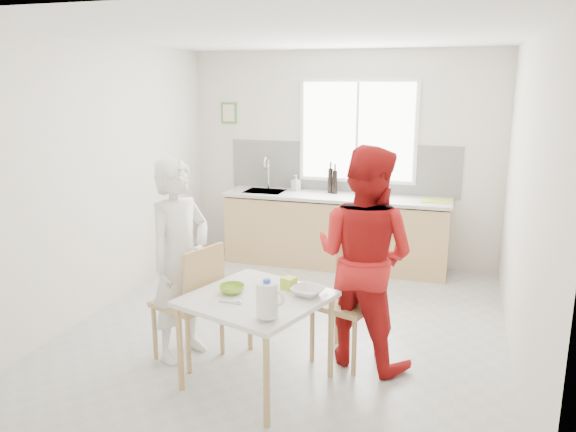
# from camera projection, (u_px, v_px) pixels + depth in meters

# --- Properties ---
(ground) EXTENTS (4.50, 4.50, 0.00)m
(ground) POSITION_uv_depth(u_px,v_px,m) (290.00, 326.00, 5.43)
(ground) COLOR #B7B7B2
(ground) RESTS_ON ground
(room_shell) EXTENTS (4.50, 4.50, 4.50)m
(room_shell) POSITION_uv_depth(u_px,v_px,m) (290.00, 157.00, 5.05)
(room_shell) COLOR silver
(room_shell) RESTS_ON ground
(window) EXTENTS (1.50, 0.06, 1.30)m
(window) POSITION_uv_depth(u_px,v_px,m) (357.00, 131.00, 7.05)
(window) COLOR white
(window) RESTS_ON room_shell
(backsplash) EXTENTS (3.00, 0.02, 0.65)m
(backsplash) POSITION_uv_depth(u_px,v_px,m) (341.00, 168.00, 7.23)
(backsplash) COLOR white
(backsplash) RESTS_ON room_shell
(picture_frame) EXTENTS (0.22, 0.03, 0.28)m
(picture_frame) POSITION_uv_depth(u_px,v_px,m) (229.00, 113.00, 7.51)
(picture_frame) COLOR #589142
(picture_frame) RESTS_ON room_shell
(kitchen_counter) EXTENTS (2.84, 0.64, 1.37)m
(kitchen_counter) POSITION_uv_depth(u_px,v_px,m) (335.00, 234.00, 7.15)
(kitchen_counter) COLOR tan
(kitchen_counter) RESTS_ON ground
(dining_table) EXTENTS (1.19, 1.19, 0.72)m
(dining_table) POSITION_uv_depth(u_px,v_px,m) (257.00, 306.00, 4.26)
(dining_table) COLOR white
(dining_table) RESTS_ON ground
(chair_left) EXTENTS (0.59, 0.59, 1.01)m
(chair_left) POSITION_uv_depth(u_px,v_px,m) (194.00, 298.00, 4.66)
(chair_left) COLOR tan
(chair_left) RESTS_ON ground
(chair_far) EXTENTS (0.59, 0.59, 1.01)m
(chair_far) POSITION_uv_depth(u_px,v_px,m) (350.00, 294.00, 4.74)
(chair_far) COLOR tan
(chair_far) RESTS_ON ground
(person_white) EXTENTS (0.58, 0.72, 1.71)m
(person_white) POSITION_uv_depth(u_px,v_px,m) (180.00, 260.00, 4.67)
(person_white) COLOR white
(person_white) RESTS_ON ground
(person_red) EXTENTS (1.06, 0.94, 1.83)m
(person_red) POSITION_uv_depth(u_px,v_px,m) (364.00, 257.00, 4.57)
(person_red) COLOR red
(person_red) RESTS_ON ground
(bowl_green) EXTENTS (0.25, 0.25, 0.06)m
(bowl_green) POSITION_uv_depth(u_px,v_px,m) (232.00, 289.00, 4.31)
(bowl_green) COLOR #87BE2B
(bowl_green) RESTS_ON dining_table
(bowl_white) EXTENTS (0.30, 0.30, 0.06)m
(bowl_white) POSITION_uv_depth(u_px,v_px,m) (308.00, 291.00, 4.26)
(bowl_white) COLOR white
(bowl_white) RESTS_ON dining_table
(milk_jug) EXTENTS (0.21, 0.15, 0.27)m
(milk_jug) POSITION_uv_depth(u_px,v_px,m) (267.00, 299.00, 3.81)
(milk_jug) COLOR white
(milk_jug) RESTS_ON dining_table
(green_box) EXTENTS (0.13, 0.13, 0.09)m
(green_box) POSITION_uv_depth(u_px,v_px,m) (289.00, 283.00, 4.40)
(green_box) COLOR #AFD030
(green_box) RESTS_ON dining_table
(spoon) EXTENTS (0.16, 0.02, 0.01)m
(spoon) POSITION_uv_depth(u_px,v_px,m) (229.00, 302.00, 4.11)
(spoon) COLOR #A5A5AA
(spoon) RESTS_ON dining_table
(cutting_board) EXTENTS (0.37, 0.28, 0.01)m
(cutting_board) POSITION_uv_depth(u_px,v_px,m) (436.00, 201.00, 6.68)
(cutting_board) COLOR #ACD130
(cutting_board) RESTS_ON kitchen_counter
(wine_bottle_a) EXTENTS (0.07, 0.07, 0.32)m
(wine_bottle_a) POSITION_uv_depth(u_px,v_px,m) (330.00, 180.00, 7.16)
(wine_bottle_a) COLOR black
(wine_bottle_a) RESTS_ON kitchen_counter
(wine_bottle_b) EXTENTS (0.07, 0.07, 0.30)m
(wine_bottle_b) POSITION_uv_depth(u_px,v_px,m) (335.00, 182.00, 7.11)
(wine_bottle_b) COLOR black
(wine_bottle_b) RESTS_ON kitchen_counter
(jar_amber) EXTENTS (0.06, 0.06, 0.16)m
(jar_amber) POSITION_uv_depth(u_px,v_px,m) (357.00, 189.00, 7.01)
(jar_amber) COLOR brown
(jar_amber) RESTS_ON kitchen_counter
(soap_bottle) EXTENTS (0.12, 0.12, 0.20)m
(soap_bottle) POSITION_uv_depth(u_px,v_px,m) (296.00, 183.00, 7.33)
(soap_bottle) COLOR #999999
(soap_bottle) RESTS_ON kitchen_counter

